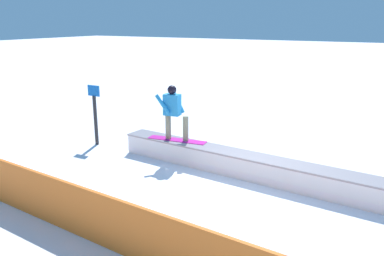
# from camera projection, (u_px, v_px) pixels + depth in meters

# --- Properties ---
(ground_plane) EXTENTS (120.00, 120.00, 0.00)m
(ground_plane) POSITION_uv_depth(u_px,v_px,m) (252.00, 178.00, 8.92)
(ground_plane) COLOR white
(grind_box) EXTENTS (7.09, 1.15, 0.53)m
(grind_box) POSITION_uv_depth(u_px,v_px,m) (252.00, 168.00, 8.86)
(grind_box) COLOR white
(grind_box) RESTS_ON ground_plane
(snowboarder) EXTENTS (1.55, 0.51, 1.39)m
(snowboarder) POSITION_uv_depth(u_px,v_px,m) (173.00, 111.00, 9.75)
(snowboarder) COLOR #C81997
(snowboarder) RESTS_ON grind_box
(safety_fence) EXTENTS (10.16, 0.86, 0.91)m
(safety_fence) POSITION_uv_depth(u_px,v_px,m) (154.00, 240.00, 5.56)
(safety_fence) COLOR orange
(safety_fence) RESTS_ON ground_plane
(trail_marker) EXTENTS (0.40, 0.10, 1.72)m
(trail_marker) POSITION_uv_depth(u_px,v_px,m) (95.00, 113.00, 11.08)
(trail_marker) COLOR #262628
(trail_marker) RESTS_ON ground_plane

